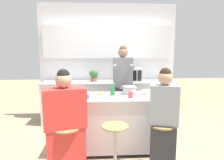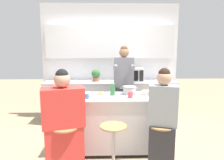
% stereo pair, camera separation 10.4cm
% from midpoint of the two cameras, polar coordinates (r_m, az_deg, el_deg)
% --- Properties ---
extents(ground_plane, '(16.00, 16.00, 0.00)m').
position_cam_midpoint_polar(ground_plane, '(3.54, 0.93, -19.06)').
color(ground_plane, tan).
extents(wall_back, '(3.20, 0.22, 2.70)m').
position_cam_midpoint_polar(wall_back, '(4.77, 0.10, 7.45)').
color(wall_back, white).
rests_on(wall_back, ground_plane).
extents(back_counter, '(2.98, 0.60, 0.93)m').
position_cam_midpoint_polar(back_counter, '(4.63, 0.20, -6.05)').
color(back_counter, silver).
rests_on(back_counter, ground_plane).
extents(kitchen_island, '(1.60, 0.68, 0.91)m').
position_cam_midpoint_polar(kitchen_island, '(3.35, 0.95, -12.07)').
color(kitchen_island, black).
rests_on(kitchen_island, ground_plane).
extents(bar_stool_leftmost, '(0.38, 0.38, 0.65)m').
position_cam_midpoint_polar(bar_stool_leftmost, '(2.86, -12.11, -18.57)').
color(bar_stool_leftmost, tan).
rests_on(bar_stool_leftmost, ground_plane).
extents(bar_stool_center, '(0.38, 0.38, 0.65)m').
position_cam_midpoint_polar(bar_stool_center, '(2.83, 1.52, -18.64)').
color(bar_stool_center, tan).
rests_on(bar_stool_center, ground_plane).
extents(bar_stool_rightmost, '(0.38, 0.38, 0.65)m').
position_cam_midpoint_polar(bar_stool_rightmost, '(2.95, 14.67, -17.78)').
color(bar_stool_rightmost, tan).
rests_on(bar_stool_rightmost, ground_plane).
extents(person_cooking, '(0.42, 0.56, 1.72)m').
position_cam_midpoint_polar(person_cooking, '(3.91, 4.13, -3.00)').
color(person_cooking, '#383842').
rests_on(person_cooking, ground_plane).
extents(person_wrapped_blanket, '(0.59, 0.42, 1.41)m').
position_cam_midpoint_polar(person_wrapped_blanket, '(2.76, -12.53, -12.53)').
color(person_wrapped_blanket, red).
rests_on(person_wrapped_blanket, ground_plane).
extents(person_seated_near, '(0.42, 0.35, 1.41)m').
position_cam_midpoint_polar(person_seated_near, '(2.83, 15.22, -12.21)').
color(person_seated_near, '#333338').
rests_on(person_seated_near, ground_plane).
extents(cooking_pot, '(0.31, 0.23, 0.13)m').
position_cam_midpoint_polar(cooking_pot, '(3.34, 5.83, -2.94)').
color(cooking_pot, '#B7BABC').
rests_on(cooking_pot, kitchen_island).
extents(fruit_bowl, '(0.18, 0.18, 0.07)m').
position_cam_midpoint_polar(fruit_bowl, '(3.36, 10.90, -3.60)').
color(fruit_bowl, silver).
rests_on(fruit_bowl, kitchen_island).
extents(coffee_cup_near, '(0.11, 0.07, 0.10)m').
position_cam_midpoint_polar(coffee_cup_near, '(3.10, 6.25, -4.23)').
color(coffee_cup_near, '#DB4C51').
rests_on(coffee_cup_near, kitchen_island).
extents(coffee_cup_far, '(0.10, 0.07, 0.08)m').
position_cam_midpoint_polar(coffee_cup_far, '(3.06, -6.25, -4.61)').
color(coffee_cup_far, '#4C7099').
rests_on(coffee_cup_far, kitchen_island).
extents(banana_bunch, '(0.13, 0.10, 0.04)m').
position_cam_midpoint_polar(banana_bunch, '(3.32, -2.57, -3.81)').
color(banana_bunch, yellow).
rests_on(banana_bunch, kitchen_island).
extents(juice_carton, '(0.07, 0.07, 0.21)m').
position_cam_midpoint_polar(juice_carton, '(3.26, 1.07, -2.66)').
color(juice_carton, '#38844C').
rests_on(juice_carton, kitchen_island).
extents(microwave, '(0.48, 0.33, 0.30)m').
position_cam_midpoint_polar(microwave, '(4.52, 6.52, 1.47)').
color(microwave, white).
rests_on(microwave, back_counter).
extents(potted_plant, '(0.20, 0.20, 0.27)m').
position_cam_midpoint_polar(potted_plant, '(4.52, -3.99, 1.49)').
color(potted_plant, '#93563D').
rests_on(potted_plant, back_counter).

